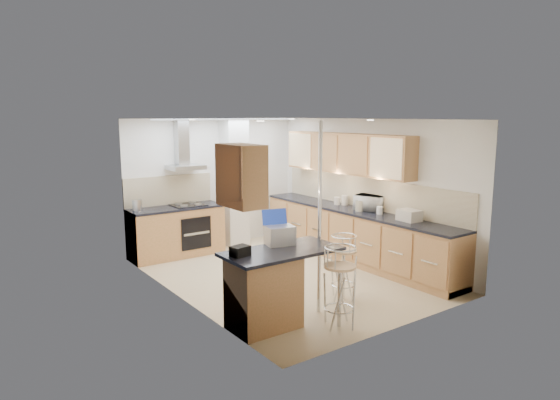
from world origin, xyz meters
TOP-DOWN VIEW (x-y plane):
  - ground at (0.00, 0.00)m, footprint 4.80×4.80m
  - room_shell at (0.32, 0.38)m, footprint 3.64×4.84m
  - right_counter at (1.50, 0.00)m, footprint 0.63×4.40m
  - back_counter at (-0.95, 2.10)m, footprint 1.70×0.63m
  - peninsula at (-1.12, -1.45)m, footprint 1.47×0.72m
  - microwave at (1.66, -0.21)m, footprint 0.47×0.57m
  - laptop at (-1.00, -1.22)m, footprint 0.40×0.33m
  - bag at (-1.68, -1.38)m, footprint 0.24×0.20m
  - bar_stool_near at (-0.62, -1.95)m, footprint 0.45×0.45m
  - bar_stool_end at (0.05, -1.29)m, footprint 0.47×0.47m
  - jar_a at (1.67, 0.44)m, footprint 0.13×0.13m
  - jar_b at (1.57, 0.55)m, footprint 0.12×0.12m
  - jar_c at (1.48, -0.14)m, footprint 0.16×0.16m
  - jar_d at (1.56, -0.53)m, footprint 0.13×0.13m
  - bread_bin at (1.54, -1.18)m, footprint 0.28×0.35m
  - kettle at (-1.65, 2.13)m, footprint 0.16×0.16m

SIDE VIEW (x-z plane):
  - ground at x=0.00m, z-range 0.00..0.00m
  - back_counter at x=-0.95m, z-range 0.00..0.92m
  - right_counter at x=1.50m, z-range 0.00..0.92m
  - bar_stool_end at x=0.05m, z-range 0.00..0.93m
  - peninsula at x=-1.12m, z-range 0.01..0.95m
  - bar_stool_near at x=-0.62m, z-range 0.00..1.02m
  - jar_d at x=1.56m, z-range 0.92..1.05m
  - jar_b at x=1.57m, z-range 0.92..1.06m
  - bag at x=-1.68m, z-range 0.94..1.06m
  - bread_bin at x=1.54m, z-range 0.92..1.10m
  - jar_a at x=1.67m, z-range 0.92..1.10m
  - jar_c at x=1.48m, z-range 0.92..1.11m
  - kettle at x=-1.65m, z-range 0.92..1.12m
  - microwave at x=1.66m, z-range 0.92..1.19m
  - laptop at x=-1.00m, z-range 0.94..1.18m
  - room_shell at x=0.32m, z-range 0.29..2.80m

